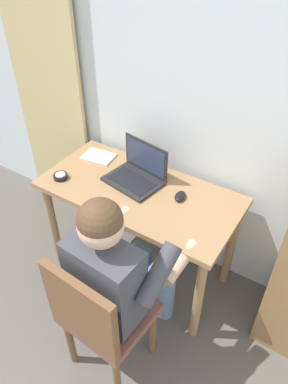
{
  "coord_description": "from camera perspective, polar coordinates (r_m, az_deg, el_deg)",
  "views": [
    {
      "loc": [
        0.73,
        0.38,
        2.15
      ],
      "look_at": [
        -0.12,
        1.73,
        0.85
      ],
      "focal_mm": 34.23,
      "sensor_mm": 36.0,
      "label": 1
    }
  ],
  "objects": [
    {
      "name": "wall_back",
      "position": [
        2.16,
        9.85,
        13.97
      ],
      "size": [
        4.8,
        0.05,
        2.5
      ],
      "primitive_type": "cube",
      "color": "silver",
      "rests_on": "ground_plane"
    },
    {
      "name": "notebook_pad",
      "position": [
        2.54,
        -7.11,
        5.51
      ],
      "size": [
        0.23,
        0.18,
        0.01
      ],
      "primitive_type": "cube",
      "rotation": [
        0.0,
        0.0,
        0.15
      ],
      "color": "silver",
      "rests_on": "desk"
    },
    {
      "name": "computer_mouse",
      "position": [
        2.17,
        5.65,
        -0.65
      ],
      "size": [
        0.08,
        0.11,
        0.03
      ],
      "primitive_type": "ellipsoid",
      "rotation": [
        0.0,
        0.0,
        0.18
      ],
      "color": "black",
      "rests_on": "desk"
    },
    {
      "name": "desk",
      "position": [
        2.3,
        -0.76,
        -1.93
      ],
      "size": [
        1.23,
        0.6,
        0.75
      ],
      "color": "#9E754C",
      "rests_on": "ground_plane"
    },
    {
      "name": "person_seated",
      "position": [
        1.88,
        -3.57,
        -11.92
      ],
      "size": [
        0.55,
        0.6,
        1.21
      ],
      "color": "#6B84AD",
      "rests_on": "ground_plane"
    },
    {
      "name": "desk_clock",
      "position": [
        2.38,
        -12.87,
        2.4
      ],
      "size": [
        0.09,
        0.09,
        0.03
      ],
      "color": "black",
      "rests_on": "desk"
    },
    {
      "name": "laptop",
      "position": [
        2.29,
        -1.06,
        3.0
      ],
      "size": [
        0.38,
        0.3,
        0.24
      ],
      "color": "#232326",
      "rests_on": "desk"
    },
    {
      "name": "chair",
      "position": [
        1.95,
        -6.91,
        -18.62
      ],
      "size": [
        0.45,
        0.43,
        0.9
      ],
      "color": "brown",
      "rests_on": "ground_plane"
    },
    {
      "name": "curtain_panel",
      "position": [
        2.81,
        -15.0,
        16.48
      ],
      "size": [
        0.63,
        0.03,
        2.25
      ],
      "primitive_type": "cube",
      "color": "#CCB77A",
      "rests_on": "ground_plane"
    }
  ]
}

